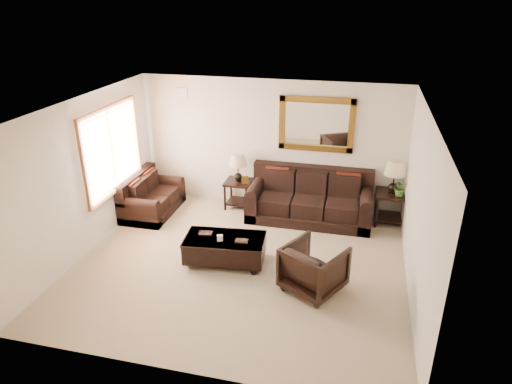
% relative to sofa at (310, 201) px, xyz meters
% --- Properties ---
extents(room, '(5.51, 5.01, 2.71)m').
position_rel_sofa_xyz_m(room, '(-0.93, -2.02, 0.98)').
color(room, gray).
rests_on(room, ground).
extents(window, '(0.07, 1.96, 1.66)m').
position_rel_sofa_xyz_m(window, '(-3.63, -1.12, 1.18)').
color(window, white).
rests_on(window, room).
extents(mirror, '(1.50, 0.06, 1.10)m').
position_rel_sofa_xyz_m(mirror, '(0.00, 0.45, 1.48)').
color(mirror, '#4D2A0F').
rests_on(mirror, room).
extents(air_vent, '(0.25, 0.02, 0.18)m').
position_rel_sofa_xyz_m(air_vent, '(-2.83, 0.46, 1.98)').
color(air_vent, '#999999').
rests_on(air_vent, room).
extents(sofa, '(2.46, 1.06, 1.01)m').
position_rel_sofa_xyz_m(sofa, '(0.00, 0.00, 0.00)').
color(sofa, black).
rests_on(sofa, room).
extents(loveseat, '(0.87, 1.47, 0.83)m').
position_rel_sofa_xyz_m(loveseat, '(-3.28, -0.51, -0.06)').
color(loveseat, black).
rests_on(loveseat, room).
extents(end_table_left, '(0.55, 0.55, 1.20)m').
position_rel_sofa_xyz_m(end_table_left, '(-1.55, 0.17, 0.42)').
color(end_table_left, black).
rests_on(end_table_left, room).
extents(end_table_right, '(0.60, 0.60, 1.33)m').
position_rel_sofa_xyz_m(end_table_right, '(1.58, 0.14, 0.50)').
color(end_table_right, black).
rests_on(end_table_right, room).
extents(coffee_table, '(1.43, 0.87, 0.58)m').
position_rel_sofa_xyz_m(coffee_table, '(-1.19, -2.00, -0.08)').
color(coffee_table, black).
rests_on(coffee_table, room).
extents(armchair, '(1.09, 1.07, 0.85)m').
position_rel_sofa_xyz_m(armchair, '(0.37, -2.44, 0.06)').
color(armchair, black).
rests_on(armchair, floor).
extents(potted_plant, '(0.39, 0.41, 0.26)m').
position_rel_sofa_xyz_m(potted_plant, '(1.72, 0.03, 0.42)').
color(potted_plant, '#2E5D20').
rests_on(potted_plant, end_table_right).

